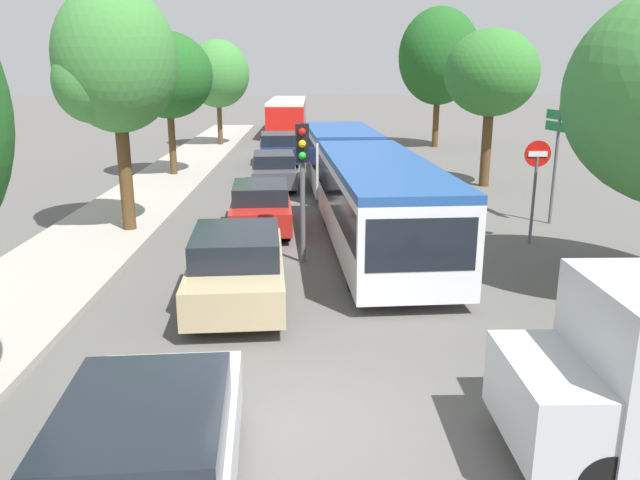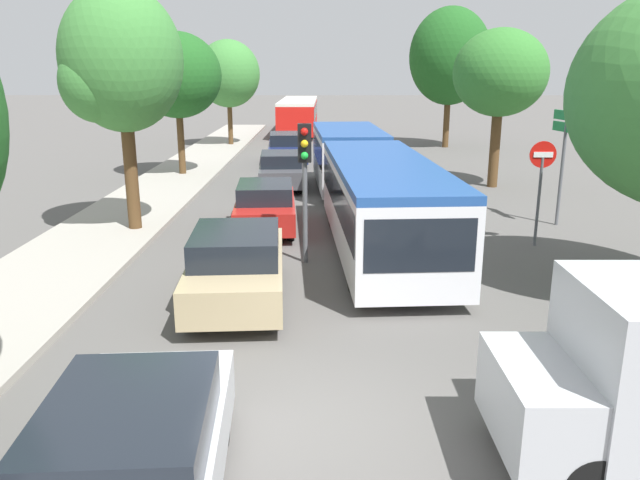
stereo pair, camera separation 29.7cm
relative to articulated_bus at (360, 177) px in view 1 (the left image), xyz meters
The scene contains 17 objects.
ground_plane 11.84m from the articulated_bus, 97.57° to the right, with size 200.00×200.00×0.00m, color #565451.
kerb_strip_left 10.83m from the articulated_bus, 135.21° to the left, with size 3.20×48.46×0.14m, color #9E998E.
articulated_bus is the anchor object (origin of this frame).
city_bus_rear 26.99m from the articulated_bus, 96.71° to the left, with size 2.54×11.13×2.39m.
queued_car_silver 13.93m from the articulated_bus, 103.51° to the right, with size 2.08×4.34×1.47m.
queued_car_tan 7.69m from the articulated_bus, 113.41° to the right, with size 2.15×4.49×1.52m.
queued_car_red 3.28m from the articulated_bus, 159.73° to the right, with size 1.98×4.13×1.40m.
queued_car_graphite 6.35m from the articulated_bus, 118.24° to the left, with size 1.98×4.14×1.40m.
queued_car_navy 12.25m from the articulated_bus, 104.64° to the left, with size 2.16×4.51×1.53m.
traffic_light 4.85m from the articulated_bus, 111.51° to the right, with size 0.32×0.36×3.40m.
no_entry_sign 5.29m from the articulated_bus, 32.16° to the right, with size 0.70×0.08×2.82m.
direction_sign_post 6.01m from the articulated_bus, ahead, with size 0.32×1.39×3.60m.
tree_left_mid 7.83m from the articulated_bus, 166.92° to the right, with size 3.31×3.31×6.85m.
tree_left_far 11.43m from the articulated_bus, 132.90° to the left, with size 3.74×3.74×6.13m.
tree_left_distant 20.30m from the articulated_bus, 110.25° to the left, with size 3.71×3.71×6.23m.
tree_right_mid 8.55m from the articulated_bus, 46.29° to the left, with size 3.62×3.62×6.13m.
tree_right_far 19.88m from the articulated_bus, 72.08° to the left, with size 4.69×4.69×8.03m.
Camera 1 is at (-0.00, -7.49, 4.70)m, focal length 35.00 mm.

